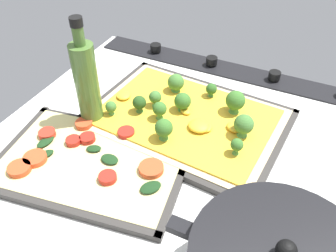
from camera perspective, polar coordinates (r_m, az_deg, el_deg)
The scene contains 7 objects.
ground_plane at distance 68.44cm, azimuth 3.88°, elevation -5.49°, with size 78.38×69.09×3.00cm, color silver.
stove_control_panel at distance 90.72cm, azimuth 11.55°, elevation 8.39°, with size 75.25×7.00×2.60cm.
baking_tray_front at distance 74.01cm, azimuth 2.77°, elevation 0.76°, with size 41.20×31.49×1.30cm.
broccoli_pizza at distance 73.00cm, azimuth 3.05°, elevation 1.64°, with size 38.61×28.90×6.22cm.
baking_tray_back at distance 66.57cm, azimuth -11.91°, elevation -5.85°, with size 36.42×27.32×1.30cm.
veggie_pizza_back at distance 66.29cm, azimuth -12.25°, elevation -5.23°, with size 33.70×24.60×1.90cm.
oil_bottle at distance 70.42cm, azimuth -12.55°, elevation 6.65°, with size 4.55×4.55×22.69cm.
Camera 1 is at (-16.24, 44.77, 47.65)cm, focal length 38.57 mm.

